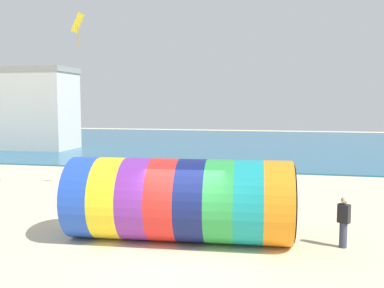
# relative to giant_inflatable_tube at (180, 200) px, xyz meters

# --- Properties ---
(ground_plane) EXTENTS (120.00, 120.00, 0.00)m
(ground_plane) POSITION_rel_giant_inflatable_tube_xyz_m (0.30, -1.84, -1.37)
(ground_plane) COLOR beige
(sea) EXTENTS (120.00, 40.00, 0.10)m
(sea) POSITION_rel_giant_inflatable_tube_xyz_m (0.30, 34.22, -1.32)
(sea) COLOR #236084
(sea) RESTS_ON ground
(giant_inflatable_tube) EXTENTS (7.52, 3.22, 2.73)m
(giant_inflatable_tube) POSITION_rel_giant_inflatable_tube_xyz_m (0.00, 0.00, 0.00)
(giant_inflatable_tube) COLOR blue
(giant_inflatable_tube) RESTS_ON ground
(kite_handler) EXTENTS (0.42, 0.38, 1.63)m
(kite_handler) POSITION_rel_giant_inflatable_tube_xyz_m (5.23, 0.36, -0.54)
(kite_handler) COLOR #383D56
(kite_handler) RESTS_ON ground
(kite_yellow_diamond) EXTENTS (0.47, 0.69, 1.60)m
(kite_yellow_diamond) POSITION_rel_giant_inflatable_tube_xyz_m (-6.62, 6.13, 7.07)
(kite_yellow_diamond) COLOR yellow
(promenade_building) EXTENTS (12.57, 4.57, 7.91)m
(promenade_building) POSITION_rel_giant_inflatable_tube_xyz_m (-22.75, 23.85, 2.60)
(promenade_building) COLOR silver
(promenade_building) RESTS_ON ground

